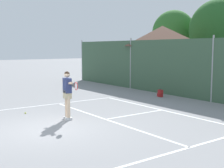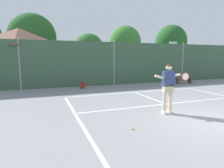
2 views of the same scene
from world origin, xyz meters
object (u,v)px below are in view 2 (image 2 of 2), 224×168
(tennis_ball, at_px, (132,128))
(backpack_red, at_px, (82,86))
(tennis_player, at_px, (168,84))
(basketball_hoop, at_px, (172,55))
(courtside_bench, at_px, (184,79))

(tennis_ball, distance_m, backpack_red, 7.69)
(tennis_player, distance_m, tennis_ball, 2.43)
(basketball_hoop, bearing_deg, tennis_ball, -132.58)
(tennis_player, relative_size, backpack_red, 4.01)
(basketball_hoop, height_order, tennis_ball, basketball_hoop)
(backpack_red, relative_size, courtside_bench, 0.29)
(tennis_ball, bearing_deg, tennis_player, 26.45)
(tennis_player, xyz_separation_m, tennis_ball, (-1.95, -0.97, -1.08))
(tennis_ball, xyz_separation_m, backpack_red, (0.13, 7.69, 0.16))
(tennis_player, height_order, tennis_ball, tennis_player)
(backpack_red, distance_m, courtside_bench, 8.07)
(basketball_hoop, bearing_deg, courtside_bench, -112.30)
(basketball_hoop, relative_size, tennis_ball, 53.79)
(courtside_bench, bearing_deg, basketball_hoop, 67.70)
(tennis_player, xyz_separation_m, courtside_bench, (6.23, 6.16, -0.75))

